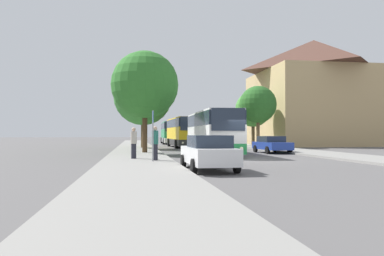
{
  "coord_description": "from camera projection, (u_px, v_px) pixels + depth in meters",
  "views": [
    {
      "loc": [
        -7.23,
        -22.47,
        1.62
      ],
      "look_at": [
        -1.43,
        14.49,
        2.18
      ],
      "focal_mm": 35.0,
      "sensor_mm": 36.0,
      "label": 1
    }
  ],
  "objects": [
    {
      "name": "ground_plane",
      "position": [
        251.0,
        160.0,
        23.29
      ],
      "size": [
        300.0,
        300.0,
        0.0
      ],
      "primitive_type": "plane",
      "color": "#565454",
      "rests_on": "ground"
    },
    {
      "name": "sidewalk_left",
      "position": [
        137.0,
        160.0,
        22.21
      ],
      "size": [
        4.0,
        120.0,
        0.15
      ],
      "primitive_type": "cube",
      "color": "gray",
      "rests_on": "ground_plane"
    },
    {
      "name": "sidewalk_right",
      "position": [
        354.0,
        157.0,
        24.38
      ],
      "size": [
        4.0,
        120.0,
        0.15
      ],
      "primitive_type": "cube",
      "color": "gray",
      "rests_on": "ground_plane"
    },
    {
      "name": "building_right_background",
      "position": [
        314.0,
        93.0,
        52.35
      ],
      "size": [
        15.05,
        15.41,
        14.75
      ],
      "color": "tan",
      "rests_on": "ground_plane"
    },
    {
      "name": "bus_front",
      "position": [
        212.0,
        132.0,
        29.09
      ],
      "size": [
        2.88,
        11.14,
        3.27
      ],
      "rotation": [
        0.0,
        0.0,
        -0.02
      ],
      "color": "#238942",
      "rests_on": "ground_plane"
    },
    {
      "name": "bus_middle",
      "position": [
        183.0,
        132.0,
        44.18
      ],
      "size": [
        3.03,
        11.2,
        3.42
      ],
      "rotation": [
        0.0,
        0.0,
        0.03
      ],
      "color": "#2D2D2D",
      "rests_on": "ground_plane"
    },
    {
      "name": "bus_rear",
      "position": [
        171.0,
        132.0,
        59.14
      ],
      "size": [
        3.11,
        11.69,
        3.39
      ],
      "rotation": [
        0.0,
        0.0,
        -0.03
      ],
      "color": "silver",
      "rests_on": "ground_plane"
    },
    {
      "name": "parked_car_left_curb",
      "position": [
        208.0,
        152.0,
        16.46
      ],
      "size": [
        2.03,
        4.66,
        1.54
      ],
      "rotation": [
        0.0,
        0.0,
        0.01
      ],
      "color": "silver",
      "rests_on": "ground_plane"
    },
    {
      "name": "parked_car_right_near",
      "position": [
        272.0,
        144.0,
        31.14
      ],
      "size": [
        2.22,
        4.38,
        1.41
      ],
      "rotation": [
        0.0,
        0.0,
        3.18
      ],
      "color": "#233D9E",
      "rests_on": "ground_plane"
    },
    {
      "name": "parked_car_right_far",
      "position": [
        225.0,
        141.0,
        45.27
      ],
      "size": [
        2.14,
        4.25,
        1.49
      ],
      "rotation": [
        0.0,
        0.0,
        3.13
      ],
      "color": "#236B38",
      "rests_on": "ground_plane"
    },
    {
      "name": "bus_stop_sign",
      "position": [
        153.0,
        130.0,
        19.83
      ],
      "size": [
        0.08,
        0.45,
        2.69
      ],
      "color": "gray",
      "rests_on": "sidewalk_left"
    },
    {
      "name": "pedestrian_waiting_near",
      "position": [
        134.0,
        143.0,
        21.99
      ],
      "size": [
        0.36,
        0.36,
        1.83
      ],
      "rotation": [
        0.0,
        0.0,
        2.24
      ],
      "color": "#23232D",
      "rests_on": "sidewalk_left"
    },
    {
      "name": "pedestrian_waiting_far",
      "position": [
        155.0,
        143.0,
        20.54
      ],
      "size": [
        0.36,
        0.36,
        1.87
      ],
      "rotation": [
        0.0,
        0.0,
        0.9
      ],
      "color": "#23232D",
      "rests_on": "sidewalk_left"
    },
    {
      "name": "tree_left_near",
      "position": [
        143.0,
        96.0,
        39.57
      ],
      "size": [
        6.16,
        6.16,
        8.51
      ],
      "color": "#513D23",
      "rests_on": "sidewalk_left"
    },
    {
      "name": "tree_left_far",
      "position": [
        145.0,
        85.0,
        29.32
      ],
      "size": [
        5.29,
        5.29,
        7.95
      ],
      "color": "#47331E",
      "rests_on": "sidewalk_left"
    },
    {
      "name": "tree_right_near",
      "position": [
        258.0,
        105.0,
        43.13
      ],
      "size": [
        4.29,
        4.29,
        6.98
      ],
      "color": "brown",
      "rests_on": "sidewalk_right"
    },
    {
      "name": "tree_right_mid",
      "position": [
        253.0,
        109.0,
        46.3
      ],
      "size": [
        4.4,
        4.4,
        6.7
      ],
      "color": "brown",
      "rests_on": "sidewalk_right"
    }
  ]
}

